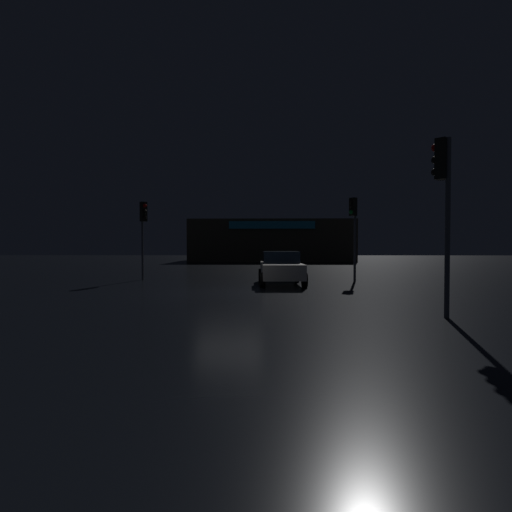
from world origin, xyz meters
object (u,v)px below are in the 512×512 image
traffic_signal_main (353,220)px  traffic_signal_cross_left (143,220)px  traffic_signal_cross_right (443,186)px  car_near (281,268)px  store_building (271,241)px

traffic_signal_main → traffic_signal_cross_left: traffic_signal_main is taller
traffic_signal_cross_right → car_near: 9.87m
store_building → car_near: store_building is taller
traffic_signal_main → car_near: traffic_signal_main is taller
traffic_signal_cross_left → store_building: bearing=76.0°
traffic_signal_cross_left → car_near: size_ratio=0.93×
store_building → traffic_signal_cross_left: size_ratio=4.50×
store_building → traffic_signal_cross_left: 28.91m
traffic_signal_cross_left → traffic_signal_cross_right: bearing=-45.6°
traffic_signal_main → traffic_signal_cross_left: (-10.76, 0.77, 0.03)m
store_building → traffic_signal_main: bearing=-82.5°
traffic_signal_cross_left → car_near: (7.11, -2.30, -2.34)m
traffic_signal_cross_right → traffic_signal_main: bearing=90.5°
traffic_signal_cross_left → car_near: traffic_signal_cross_left is taller
store_building → traffic_signal_cross_right: size_ratio=4.10×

